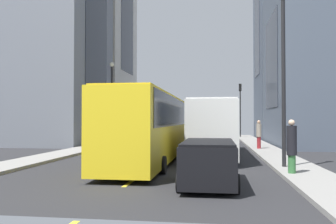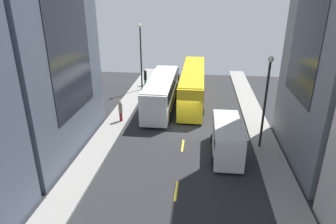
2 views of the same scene
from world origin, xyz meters
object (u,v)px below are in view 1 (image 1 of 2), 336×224
(car_black_0, at_px, (209,159))
(traffic_light_near_corner, at_px, (240,100))
(pedestrian_crossing_mid, at_px, (259,133))
(streetcar_yellow, at_px, (154,122))
(delivery_van_white, at_px, (145,128))
(city_bus_white, at_px, (213,124))
(pedestrian_crossing_near, at_px, (292,145))

(car_black_0, relative_size, traffic_light_near_corner, 0.61)
(car_black_0, distance_m, pedestrian_crossing_mid, 14.74)
(pedestrian_crossing_mid, bearing_deg, streetcar_yellow, -80.98)
(streetcar_yellow, distance_m, car_black_0, 7.75)
(delivery_van_white, xyz_separation_m, pedestrian_crossing_mid, (-9.62, 4.96, -0.25))
(city_bus_white, relative_size, traffic_light_near_corner, 1.75)
(pedestrian_crossing_near, xyz_separation_m, traffic_light_near_corner, (0.03, -29.70, 3.41))
(streetcar_yellow, distance_m, pedestrian_crossing_mid, 9.91)
(city_bus_white, relative_size, pedestrian_crossing_mid, 5.52)
(delivery_van_white, bearing_deg, streetcar_yellow, 103.91)
(city_bus_white, xyz_separation_m, delivery_van_white, (6.29, -9.28, -0.49))
(streetcar_yellow, height_order, car_black_0, streetcar_yellow)
(car_black_0, bearing_deg, pedestrian_crossing_near, -144.47)
(city_bus_white, relative_size, streetcar_yellow, 0.77)
(pedestrian_crossing_near, xyz_separation_m, pedestrian_crossing_mid, (-0.13, -12.02, -0.01))
(city_bus_white, distance_m, streetcar_yellow, 4.45)
(city_bus_white, relative_size, car_black_0, 2.86)
(streetcar_yellow, bearing_deg, city_bus_white, -136.57)
(pedestrian_crossing_near, relative_size, pedestrian_crossing_mid, 1.02)
(city_bus_white, height_order, pedestrian_crossing_mid, city_bus_white)
(pedestrian_crossing_mid, bearing_deg, car_black_0, -52.58)
(city_bus_white, bearing_deg, delivery_van_white, -55.87)
(streetcar_yellow, bearing_deg, traffic_light_near_corner, -104.33)
(delivery_van_white, bearing_deg, city_bus_white, 124.13)
(streetcar_yellow, distance_m, traffic_light_near_corner, 25.99)
(pedestrian_crossing_near, bearing_deg, pedestrian_crossing_mid, 113.32)
(streetcar_yellow, height_order, pedestrian_crossing_mid, streetcar_yellow)
(car_black_0, bearing_deg, streetcar_yellow, -65.42)
(city_bus_white, distance_m, pedestrian_crossing_near, 8.37)
(city_bus_white, xyz_separation_m, car_black_0, (0.05, 10.02, -1.10))
(delivery_van_white, height_order, traffic_light_near_corner, traffic_light_near_corner)
(city_bus_white, height_order, delivery_van_white, city_bus_white)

